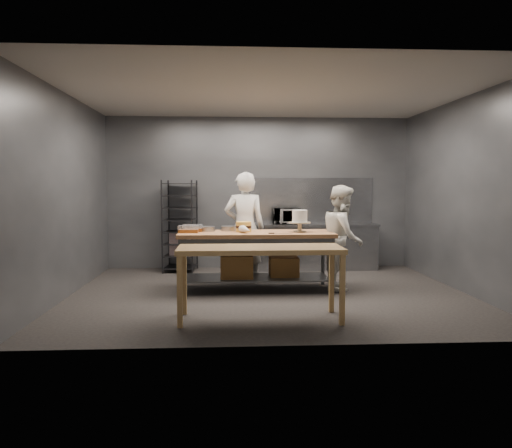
{
  "coord_description": "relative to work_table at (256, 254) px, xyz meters",
  "views": [
    {
      "loc": [
        -0.64,
        -7.49,
        1.64
      ],
      "look_at": [
        -0.19,
        0.2,
        1.05
      ],
      "focal_mm": 35.0,
      "sensor_mm": 36.0,
      "label": 1
    }
  ],
  "objects": [
    {
      "name": "ground",
      "position": [
        0.18,
        -0.25,
        -0.57
      ],
      "size": [
        6.0,
        6.0,
        0.0
      ],
      "primitive_type": "plane",
      "color": "black",
      "rests_on": "ground"
    },
    {
      "name": "back_wall",
      "position": [
        0.18,
        2.25,
        0.93
      ],
      "size": [
        6.0,
        0.04,
        3.0
      ],
      "primitive_type": "cube",
      "color": "#4C4F54",
      "rests_on": "ground"
    },
    {
      "name": "work_table",
      "position": [
        0.0,
        0.0,
        0.0
      ],
      "size": [
        2.4,
        0.9,
        0.92
      ],
      "color": "brown",
      "rests_on": "ground"
    },
    {
      "name": "near_counter",
      "position": [
        -0.05,
        -1.72,
        0.24
      ],
      "size": [
        2.0,
        0.7,
        0.9
      ],
      "color": "olive",
      "rests_on": "ground"
    },
    {
      "name": "back_counter",
      "position": [
        1.18,
        1.93,
        -0.12
      ],
      "size": [
        2.6,
        0.6,
        0.9
      ],
      "color": "slate",
      "rests_on": "ground"
    },
    {
      "name": "splashback_panel",
      "position": [
        1.18,
        2.23,
        0.78
      ],
      "size": [
        2.6,
        0.02,
        0.9
      ],
      "primitive_type": "cube",
      "color": "slate",
      "rests_on": "back_counter"
    },
    {
      "name": "speed_rack",
      "position": [
        -1.36,
        1.85,
        0.28
      ],
      "size": [
        0.66,
        0.7,
        1.75
      ],
      "color": "black",
      "rests_on": "ground"
    },
    {
      "name": "chef_behind",
      "position": [
        -0.16,
        0.65,
        0.36
      ],
      "size": [
        0.69,
        0.46,
        1.87
      ],
      "primitive_type": "imported",
      "rotation": [
        0.0,
        0.0,
        3.12
      ],
      "color": "silver",
      "rests_on": "ground"
    },
    {
      "name": "chef_right",
      "position": [
        1.38,
        0.03,
        0.25
      ],
      "size": [
        0.8,
        0.93,
        1.65
      ],
      "primitive_type": "imported",
      "rotation": [
        0.0,
        0.0,
        1.32
      ],
      "color": "white",
      "rests_on": "ground"
    },
    {
      "name": "microwave",
      "position": [
        0.72,
        1.93,
        0.48
      ],
      "size": [
        0.54,
        0.37,
        0.3
      ],
      "primitive_type": "imported",
      "color": "black",
      "rests_on": "back_counter"
    },
    {
      "name": "frosted_cake_stand",
      "position": [
        0.68,
        -0.05,
        0.56
      ],
      "size": [
        0.34,
        0.34,
        0.35
      ],
      "color": "#A9A087",
      "rests_on": "work_table"
    },
    {
      "name": "layer_cake",
      "position": [
        -0.19,
        0.04,
        0.43
      ],
      "size": [
        0.24,
        0.24,
        0.16
      ],
      "color": "gold",
      "rests_on": "work_table"
    },
    {
      "name": "cake_pans",
      "position": [
        -0.61,
        0.22,
        0.39
      ],
      "size": [
        0.59,
        0.29,
        0.07
      ],
      "color": "gray",
      "rests_on": "work_table"
    },
    {
      "name": "piping_bag",
      "position": [
        -0.17,
        -0.23,
        0.41
      ],
      "size": [
        0.21,
        0.4,
        0.12
      ],
      "primitive_type": "cone",
      "rotation": [
        1.57,
        0.0,
        0.26
      ],
      "color": "white",
      "rests_on": "work_table"
    },
    {
      "name": "offset_spatula",
      "position": [
        0.3,
        -0.29,
        0.35
      ],
      "size": [
        0.37,
        0.02,
        0.02
      ],
      "color": "slate",
      "rests_on": "work_table"
    },
    {
      "name": "pastry_clamshells",
      "position": [
        -1.03,
        0.06,
        0.4
      ],
      "size": [
        0.36,
        0.39,
        0.11
      ],
      "color": "brown",
      "rests_on": "work_table"
    }
  ]
}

